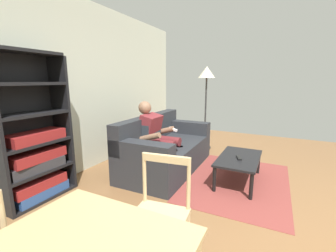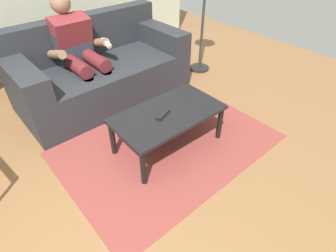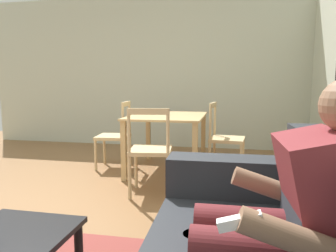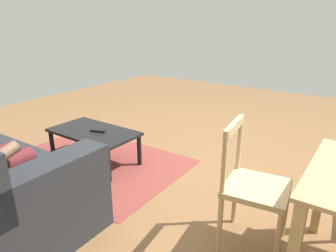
# 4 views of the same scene
# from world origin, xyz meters

# --- Properties ---
(ground_plane) EXTENTS (8.83, 8.83, 0.00)m
(ground_plane) POSITION_xyz_m (0.00, 0.00, 0.00)
(ground_plane) COLOR brown
(coffee_table) EXTENTS (1.00, 0.56, 0.39)m
(coffee_table) POSITION_xyz_m (1.12, 0.57, 0.34)
(coffee_table) COLOR black
(coffee_table) RESTS_ON ground_plane
(tv_remote) EXTENTS (0.18, 0.11, 0.02)m
(tv_remote) POSITION_xyz_m (1.05, 0.56, 0.40)
(tv_remote) COLOR black
(tv_remote) RESTS_ON coffee_table
(dining_chair_facing_couch) EXTENTS (0.47, 0.47, 0.91)m
(dining_chair_facing_couch) POSITION_xyz_m (-0.82, 0.84, 0.46)
(dining_chair_facing_couch) COLOR #D1B27F
(dining_chair_facing_couch) RESTS_ON ground_plane
(area_rug) EXTENTS (2.03, 1.44, 0.01)m
(area_rug) POSITION_xyz_m (1.12, 0.57, 0.00)
(area_rug) COLOR brown
(area_rug) RESTS_ON ground_plane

